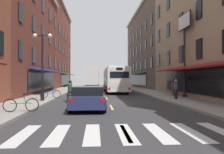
{
  "coord_description": "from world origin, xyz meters",
  "views": [
    {
      "loc": [
        -0.99,
        -17.28,
        1.8
      ],
      "look_at": [
        0.92,
        8.44,
        1.97
      ],
      "focal_mm": 35.48,
      "sensor_mm": 36.0,
      "label": 1
    }
  ],
  "objects": [
    {
      "name": "crosswalk_near",
      "position": [
        0.0,
        -10.0,
        0.0
      ],
      "size": [
        7.1,
        2.8,
        0.01
      ],
      "color": "silver",
      "rests_on": "ground"
    },
    {
      "name": "lane_centre_dashes",
      "position": [
        0.0,
        -0.25,
        0.0
      ],
      "size": [
        0.14,
        73.9,
        0.01
      ],
      "color": "#DBCC4C",
      "rests_on": "ground"
    },
    {
      "name": "box_truck",
      "position": [
        -1.57,
        23.75,
        2.04
      ],
      "size": [
        2.56,
        7.36,
        3.98
      ],
      "color": "black",
      "rests_on": "ground"
    },
    {
      "name": "bicycle_near",
      "position": [
        -4.81,
        1.75,
        0.5
      ],
      "size": [
        1.68,
        0.53,
        0.91
      ],
      "color": "black",
      "rests_on": "sidewalk_left"
    },
    {
      "name": "sidewalk_right",
      "position": [
        5.9,
        0.0,
        0.07
      ],
      "size": [
        3.0,
        80.0,
        0.14
      ],
      "primitive_type": "cube",
      "color": "gray",
      "rests_on": "ground"
    },
    {
      "name": "sidewalk_left",
      "position": [
        -5.9,
        0.0,
        0.07
      ],
      "size": [
        3.0,
        80.0,
        0.14
      ],
      "primitive_type": "cube",
      "color": "gray",
      "rests_on": "ground"
    },
    {
      "name": "motorcycle_rider",
      "position": [
        -2.95,
        0.06,
        0.71
      ],
      "size": [
        0.62,
        2.07,
        1.66
      ],
      "color": "black",
      "rests_on": "ground"
    },
    {
      "name": "street_lamp_twin",
      "position": [
        -4.98,
        -0.33,
        2.94
      ],
      "size": [
        1.42,
        0.32,
        5.05
      ],
      "color": "black",
      "rests_on": "sidewalk_left"
    },
    {
      "name": "pedestrian_near",
      "position": [
        6.66,
        4.19,
        1.06
      ],
      "size": [
        0.48,
        0.51,
        1.74
      ],
      "rotation": [
        0.0,
        0.0,
        3.79
      ],
      "color": "#4C4C51",
      "rests_on": "sidewalk_right"
    },
    {
      "name": "sedan_near",
      "position": [
        -1.42,
        -4.2,
        0.69
      ],
      "size": [
        1.98,
        4.58,
        1.34
      ],
      "color": "navy",
      "rests_on": "ground"
    },
    {
      "name": "billboard_sign",
      "position": [
        7.05,
        2.18,
        5.77
      ],
      "size": [
        0.4,
        2.63,
        7.52
      ],
      "color": "black",
      "rests_on": "sidewalk_right"
    },
    {
      "name": "pedestrian_mid",
      "position": [
        5.56,
        0.38,
        0.94
      ],
      "size": [
        0.36,
        0.36,
        1.58
      ],
      "rotation": [
        0.0,
        0.0,
        1.25
      ],
      "color": "black",
      "rests_on": "sidewalk_right"
    },
    {
      "name": "ground_plane",
      "position": [
        0.0,
        0.0,
        -0.05
      ],
      "size": [
        34.8,
        80.0,
        0.1
      ],
      "primitive_type": "cube",
      "color": "#333335"
    },
    {
      "name": "bicycle_mid",
      "position": [
        -4.69,
        -5.96,
        0.5
      ],
      "size": [
        1.71,
        0.48,
        0.91
      ],
      "color": "black",
      "rests_on": "sidewalk_left"
    },
    {
      "name": "transit_bus",
      "position": [
        1.56,
        12.1,
        1.67
      ],
      "size": [
        2.67,
        11.9,
        3.18
      ],
      "color": "white",
      "rests_on": "ground"
    },
    {
      "name": "sedan_mid",
      "position": [
        -1.41,
        35.88,
        0.71
      ],
      "size": [
        1.98,
        4.23,
        1.39
      ],
      "color": "black",
      "rests_on": "ground"
    }
  ]
}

